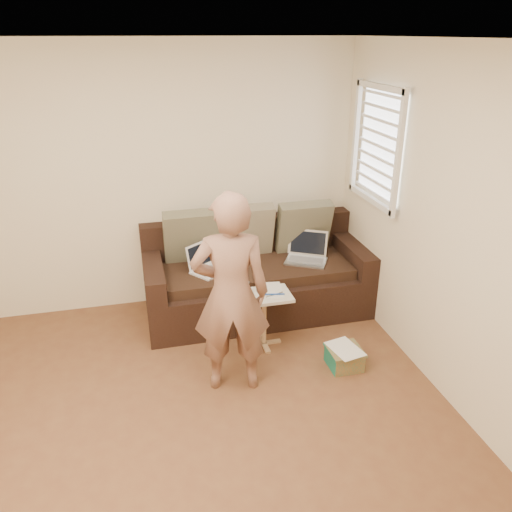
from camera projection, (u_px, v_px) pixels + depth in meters
name	position (u px, v px, depth m)	size (l,w,h in m)	color
floor	(193.00, 452.00, 3.48)	(4.50, 4.50, 0.00)	brown
ceiling	(165.00, 40.00, 2.43)	(4.50, 4.50, 0.00)	white
wall_back	(155.00, 181.00, 4.95)	(4.00, 4.00, 0.00)	beige
wall_right	(481.00, 249.00, 3.41)	(4.50, 4.50, 0.00)	beige
window_blinds	(377.00, 145.00, 4.56)	(0.12, 0.88, 1.08)	white
sofa	(257.00, 273.00, 5.09)	(2.20, 0.95, 0.85)	black
pillow_left	(192.00, 236.00, 5.00)	(0.55, 0.14, 0.55)	brown
pillow_mid	(246.00, 231.00, 5.14)	(0.55, 0.14, 0.55)	#767054
pillow_right	(304.00, 227.00, 5.24)	(0.55, 0.14, 0.55)	brown
laptop_silver	(306.00, 262.00, 5.10)	(0.40, 0.29, 0.27)	#B7BABC
laptop_white	(212.00, 271.00, 4.91)	(0.37, 0.27, 0.27)	white
person	(231.00, 295.00, 3.84)	(0.60, 0.40, 1.64)	brown
side_table	(264.00, 320.00, 4.58)	(0.47, 0.33, 0.52)	silver
drinking_glass	(245.00, 288.00, 4.46)	(0.07, 0.07, 0.12)	silver
scissors	(274.00, 294.00, 4.46)	(0.18, 0.10, 0.02)	silver
paper_on_table	(270.00, 290.00, 4.55)	(0.21, 0.30, 0.00)	white
striped_box	(344.00, 357.00, 4.34)	(0.29, 0.29, 0.18)	#C3561D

